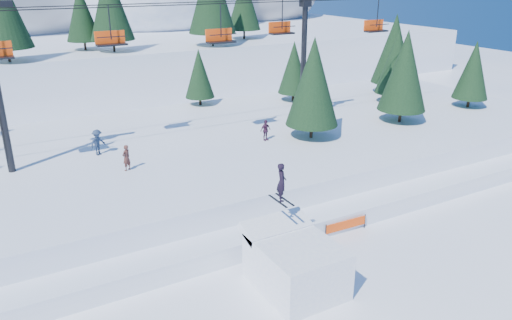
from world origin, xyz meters
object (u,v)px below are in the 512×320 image
jump_kicker (295,262)px  banner_far (397,207)px  chairlift (169,50)px  banner_near (346,225)px

jump_kicker → banner_far: (9.79, 3.17, -0.78)m
chairlift → banner_near: size_ratio=16.09×
jump_kicker → banner_far: bearing=17.9°
chairlift → banner_near: bearing=-67.7°
banner_near → chairlift: bearing=112.3°
jump_kicker → banner_near: jump_kicker is taller
chairlift → banner_far: (9.72, -12.87, -8.78)m
chairlift → banner_near: chairlift is taller
jump_kicker → chairlift: chairlift is taller
banner_far → chairlift: bearing=127.0°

